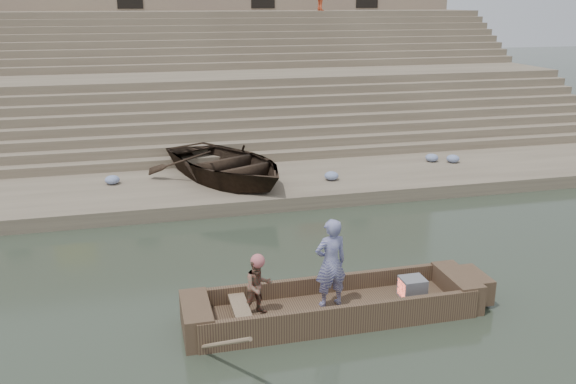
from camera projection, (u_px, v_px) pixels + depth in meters
name	position (u px, v px, depth m)	size (l,w,h in m)	color
ground	(267.00, 326.00, 11.04)	(120.00, 120.00, 0.00)	#252F23
lower_landing	(212.00, 189.00, 18.38)	(32.00, 4.00, 0.40)	gray
mid_landing	(188.00, 109.00, 24.95)	(32.00, 3.00, 2.80)	gray
upper_landing	(175.00, 64.00, 31.06)	(32.00, 3.00, 5.20)	gray
ghat_steps	(184.00, 94.00, 26.39)	(32.00, 11.00, 5.20)	gray
building_wall	(167.00, 2.00, 33.84)	(32.00, 5.07, 11.20)	gray
main_rowboat	(333.00, 312.00, 11.33)	(5.00, 1.30, 0.22)	brown
rowboat_trim	(344.00, 301.00, 11.31)	(6.04, 2.63, 1.78)	brown
standing_man	(331.00, 263.00, 11.11)	(0.63, 0.41, 1.72)	navy
rowing_man	(258.00, 286.00, 10.88)	(0.54, 0.42, 1.11)	#23694B
television	(412.00, 288.00, 11.60)	(0.46, 0.42, 0.40)	slate
beached_rowboat	(226.00, 164.00, 18.44)	(3.64, 5.10, 1.06)	#2D2116
cloth_bundles	(339.00, 167.00, 19.56)	(11.70, 1.75, 0.26)	#3F5999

